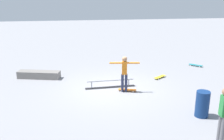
# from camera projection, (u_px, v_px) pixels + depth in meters

# --- Properties ---
(ground_plane) EXTENTS (60.00, 60.00, 0.00)m
(ground_plane) POSITION_uv_depth(u_px,v_px,m) (114.00, 88.00, 12.02)
(ground_plane) COLOR gray
(grind_rail) EXTENTS (2.38, 0.35, 0.36)m
(grind_rail) POSITION_uv_depth(u_px,v_px,m) (110.00, 84.00, 12.12)
(grind_rail) COLOR black
(grind_rail) RESTS_ON ground_plane
(skate_ledge) EXTENTS (2.24, 1.04, 0.37)m
(skate_ledge) POSITION_uv_depth(u_px,v_px,m) (39.00, 75.00, 13.41)
(skate_ledge) COLOR gray
(skate_ledge) RESTS_ON ground_plane
(skater_main) EXTENTS (1.31, 0.26, 1.63)m
(skater_main) POSITION_uv_depth(u_px,v_px,m) (124.00, 71.00, 11.37)
(skater_main) COLOR #2D3351
(skater_main) RESTS_ON ground_plane
(skateboard_main) EXTENTS (0.82, 0.42, 0.09)m
(skateboard_main) POSITION_uv_depth(u_px,v_px,m) (127.00, 90.00, 11.67)
(skateboard_main) COLOR orange
(skateboard_main) RESTS_ON ground_plane
(bystander_green_shirt) EXTENTS (0.24, 0.40, 1.74)m
(bystander_green_shirt) POSITION_uv_depth(u_px,v_px,m) (224.00, 113.00, 7.44)
(bystander_green_shirt) COLOR slate
(bystander_green_shirt) RESTS_ON ground_plane
(loose_skateboard_yellow) EXTENTS (0.77, 0.63, 0.09)m
(loose_skateboard_yellow) POSITION_uv_depth(u_px,v_px,m) (160.00, 77.00, 13.44)
(loose_skateboard_yellow) COLOR yellow
(loose_skateboard_yellow) RESTS_ON ground_plane
(loose_skateboard_teal) EXTENTS (0.72, 0.70, 0.09)m
(loose_skateboard_teal) POSITION_uv_depth(u_px,v_px,m) (196.00, 65.00, 15.58)
(loose_skateboard_teal) COLOR teal
(loose_skateboard_teal) RESTS_ON ground_plane
(trash_bin) EXTENTS (0.48, 0.48, 0.95)m
(trash_bin) POSITION_uv_depth(u_px,v_px,m) (202.00, 104.00, 9.22)
(trash_bin) COLOR navy
(trash_bin) RESTS_ON ground_plane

